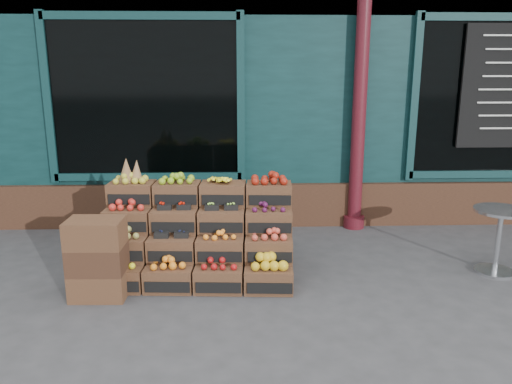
{
  "coord_description": "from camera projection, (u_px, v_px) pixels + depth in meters",
  "views": [
    {
      "loc": [
        -0.38,
        -4.49,
        2.14
      ],
      "look_at": [
        -0.2,
        0.7,
        0.85
      ],
      "focal_mm": 35.0,
      "sensor_mm": 36.0,
      "label": 1
    }
  ],
  "objects": [
    {
      "name": "shop_facade",
      "position": [
        259.0,
        54.0,
        9.26
      ],
      "size": [
        12.0,
        6.24,
        4.8
      ],
      "color": "#0D2D2E",
      "rests_on": "ground"
    },
    {
      "name": "shopkeeper",
      "position": [
        185.0,
        154.0,
        7.21
      ],
      "size": [
        0.75,
        0.56,
        1.87
      ],
      "primitive_type": "imported",
      "rotation": [
        0.0,
        0.0,
        3.32
      ],
      "color": "#154C21",
      "rests_on": "ground"
    },
    {
      "name": "ground",
      "position": [
        279.0,
        293.0,
        4.88
      ],
      "size": [
        60.0,
        60.0,
        0.0
      ],
      "primitive_type": "plane",
      "color": "#3B3B3D",
      "rests_on": "ground"
    },
    {
      "name": "bistro_table",
      "position": [
        499.0,
        233.0,
        5.28
      ],
      "size": [
        0.56,
        0.56,
        0.71
      ],
      "rotation": [
        0.0,
        0.0,
        -0.13
      ],
      "color": "silver",
      "rests_on": "ground"
    },
    {
      "name": "spare_crates",
      "position": [
        98.0,
        259.0,
        4.72
      ],
      "size": [
        0.53,
        0.37,
        0.78
      ],
      "rotation": [
        0.0,
        0.0,
        -0.03
      ],
      "color": "#513220",
      "rests_on": "ground"
    },
    {
      "name": "crate_display",
      "position": [
        198.0,
        240.0,
        5.27
      ],
      "size": [
        2.01,
        1.06,
        1.22
      ],
      "rotation": [
        0.0,
        0.0,
        -0.06
      ],
      "color": "#513220",
      "rests_on": "ground"
    }
  ]
}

